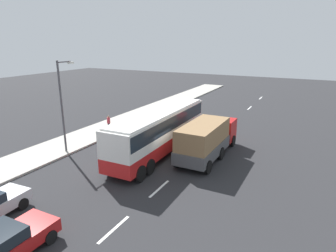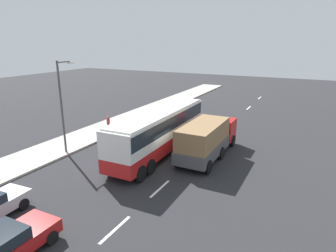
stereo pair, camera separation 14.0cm
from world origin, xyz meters
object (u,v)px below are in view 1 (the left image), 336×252
cargo_truck (207,138)px  car_yellow_taxi (178,112)px  pedestrian_near_curb (109,122)px  street_lamp (63,101)px  coach_bus (160,128)px

cargo_truck → car_yellow_taxi: cargo_truck is taller
pedestrian_near_curb → street_lamp: bearing=85.7°
car_yellow_taxi → pedestrian_near_curb: 8.79m
cargo_truck → car_yellow_taxi: 11.82m
car_yellow_taxi → pedestrian_near_curb: size_ratio=2.76×
cargo_truck → street_lamp: 11.63m
coach_bus → cargo_truck: bearing=-73.2°
cargo_truck → pedestrian_near_curb: bearing=81.7°
pedestrian_near_curb → street_lamp: 6.86m
coach_bus → street_lamp: size_ratio=1.69×
pedestrian_near_curb → coach_bus: bearing=150.2°
car_yellow_taxi → pedestrian_near_curb: pedestrian_near_curb is taller
car_yellow_taxi → street_lamp: size_ratio=0.58×
pedestrian_near_curb → car_yellow_taxi: bearing=-125.9°
car_yellow_taxi → coach_bus: bearing=-161.8°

